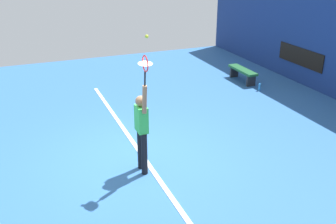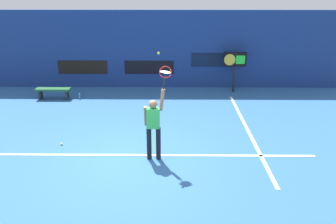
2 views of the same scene
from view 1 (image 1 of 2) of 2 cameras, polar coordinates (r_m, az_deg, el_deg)
ground_plane at (r=8.81m, az=-4.91°, el=-6.84°), size 18.00×18.00×0.00m
sponsor_banner_portside at (r=14.18m, az=18.84°, el=7.70°), size 2.20×0.03×0.60m
court_baseline at (r=8.86m, az=-3.66°, el=-6.58°), size 10.00×0.10×0.01m
tennis_player at (r=7.89m, az=-3.86°, el=-2.25°), size 0.56×0.31×1.99m
tennis_racket at (r=7.12m, az=-3.37°, el=6.85°), size 0.35×0.27×0.62m
tennis_ball at (r=7.19m, az=-3.14°, el=11.01°), size 0.07×0.07×0.07m
court_bench at (r=13.98m, az=10.89°, el=5.78°), size 1.40×0.36×0.45m
water_bottle at (r=13.22m, az=13.27°, el=3.57°), size 0.07×0.07×0.24m
spare_ball at (r=10.93m, az=-4.30°, el=-0.47°), size 0.07×0.07×0.07m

